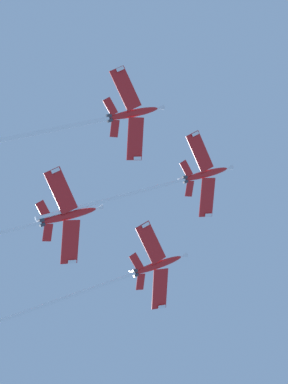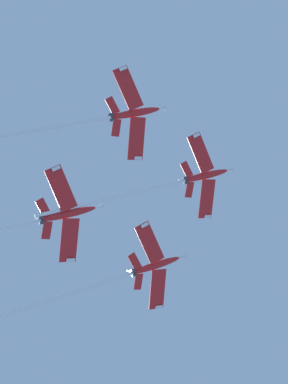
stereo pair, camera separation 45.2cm
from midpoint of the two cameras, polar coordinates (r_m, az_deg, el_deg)
The scene contains 4 objects.
jet_lead at distance 125.50m, azimuth 3.47°, elevation 1.04°, with size 38.18×26.11×24.49m.
jet_left_wing at distance 122.67m, azimuth -1.01°, elevation -8.05°, with size 34.57×24.74×22.05m.
jet_right_wing at distance 115.78m, azimuth -4.65°, elevation 7.28°, with size 37.10×26.09×24.64m.
jet_slot at distance 112.10m, azimuth -11.08°, elevation -2.92°, with size 40.69×26.69×26.21m.
Camera 2 is at (13.11, -1.04, 1.73)m, focal length 53.04 mm.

